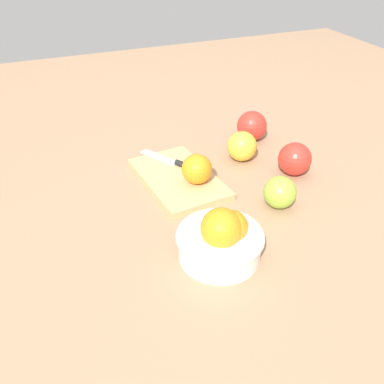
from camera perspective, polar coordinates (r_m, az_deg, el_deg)
name	(u,v)px	position (r m, az deg, el deg)	size (l,w,h in m)	color
ground_plane	(216,194)	(0.97, 3.22, -0.31)	(2.40, 2.40, 0.00)	#997556
bowl	(221,239)	(0.78, 3.93, -6.23)	(0.16, 0.16, 0.10)	white
cutting_board	(178,179)	(1.01, -1.86, 1.80)	(0.26, 0.16, 0.02)	tan
orange_on_board	(197,169)	(0.96, 0.65, 3.08)	(0.07, 0.07, 0.07)	orange
knife	(173,162)	(1.05, -2.59, 4.08)	(0.14, 0.09, 0.01)	silver
apple_front_right	(242,146)	(1.09, 6.68, 6.08)	(0.08, 0.08, 0.08)	gold
apple_front_center	(295,159)	(1.05, 13.55, 4.31)	(0.08, 0.08, 0.08)	red
apple_front_right_2	(252,126)	(1.19, 7.99, 8.72)	(0.08, 0.08, 0.08)	red
apple_front_left	(280,192)	(0.93, 11.65, -0.04)	(0.07, 0.07, 0.07)	#8EB738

